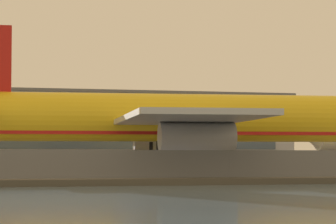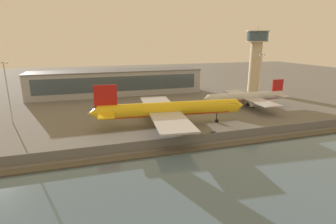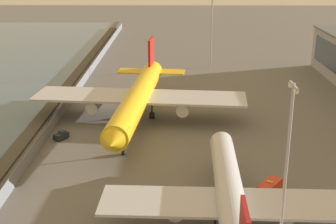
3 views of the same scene
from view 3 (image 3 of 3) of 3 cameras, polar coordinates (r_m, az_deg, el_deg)
The scene contains 9 objects.
ground_plane at distance 109.24m, azimuth -4.88°, elevation -1.05°, with size 500.00×500.00×0.00m, color #66635E.
shoreline_seawall at distance 112.97m, azimuth -15.29°, elevation -0.86°, with size 320.00×3.00×0.50m.
perimeter_fence at distance 111.47m, azimuth -13.11°, elevation -0.36°, with size 280.00×0.10×2.67m.
cargo_jet_yellow at distance 106.47m, azimuth -3.60°, elevation 1.86°, with size 57.08×49.55×15.78m.
passenger_jet_silver at distance 67.19m, azimuth 7.57°, elevation -10.16°, with size 42.61×36.48×12.33m.
baggage_tug at distance 100.49m, azimuth -12.89°, elevation -2.81°, with size 3.55×3.09×1.80m.
ops_van at distance 77.68m, azimuth 12.23°, elevation -9.08°, with size 5.41×4.81×2.48m.
apron_light_mast_apron_west at distance 55.59m, azimuth 14.17°, elevation -7.19°, with size 3.20×0.40×23.88m.
apron_light_mast_apron_east at distance 158.56m, azimuth 5.32°, elevation 9.91°, with size 3.20×0.40×22.59m.
Camera 3 is at (102.20, 10.39, 37.15)m, focal length 50.00 mm.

